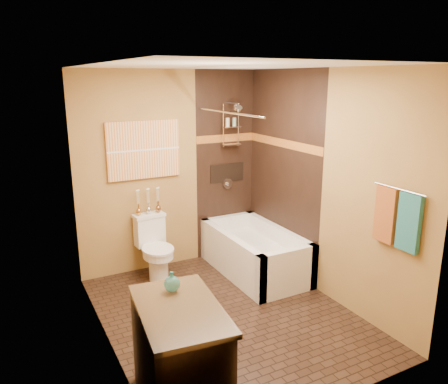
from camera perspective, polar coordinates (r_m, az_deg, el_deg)
floor at (r=4.74m, az=0.34°, el=-15.67°), size 3.00×3.00×0.00m
wall_left at (r=3.85m, az=-15.60°, el=-3.17°), size 0.02×3.00×2.50m
wall_right at (r=4.91m, az=12.81°, el=0.84°), size 0.02×3.00×2.50m
wall_back at (r=5.57m, az=-6.95°, el=2.75°), size 2.40×0.02×2.50m
wall_front at (r=3.08m, az=13.82°, el=-7.62°), size 2.40×0.02×2.50m
ceiling at (r=4.09m, az=0.40°, el=16.17°), size 3.00×3.00×0.00m
alcove_tile_back at (r=5.88m, az=0.17°, el=3.48°), size 0.85×0.01×2.50m
alcove_tile_right at (r=5.48m, az=7.64°, el=2.51°), size 0.01×1.50×2.50m
mosaic_band_back at (r=5.81m, az=0.22°, el=7.04°), size 0.85×0.01×0.10m
mosaic_band_right at (r=5.40m, az=7.69°, el=6.33°), size 0.01×1.50×0.10m
alcove_niche at (r=5.90m, az=0.41°, el=2.54°), size 0.50×0.01×0.25m
shower_fixtures at (r=5.73m, az=0.92°, el=7.40°), size 0.24×0.33×1.16m
curtain_rod at (r=4.95m, az=0.36°, el=10.36°), size 0.03×1.55×0.03m
towel_bar at (r=4.11m, az=21.92°, el=0.33°), size 0.02×0.55×0.02m
towel_teal at (r=4.11m, az=23.02°, el=-3.70°), size 0.05×0.22×0.52m
towel_rust at (r=4.27m, az=20.35°, el=-2.78°), size 0.05×0.22×0.52m
sunset_painting at (r=5.38m, az=-10.44°, el=5.44°), size 0.90×0.04×0.70m
vanity_mirror at (r=2.85m, az=-11.27°, el=-3.92°), size 0.01×1.00×0.90m
bathtub at (r=5.58m, az=3.99°, el=-8.26°), size 0.80×1.50×0.55m
toilet at (r=5.46m, az=-9.05°, el=-7.10°), size 0.40×0.59×0.76m
vanity at (r=3.42m, az=-5.79°, el=-20.77°), size 0.67×0.99×0.82m
teal_bottle at (r=3.38m, az=-6.82°, el=-11.56°), size 0.13×0.13×0.20m
bud_vases at (r=5.44m, az=-9.87°, el=-1.11°), size 0.32×0.07×0.31m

